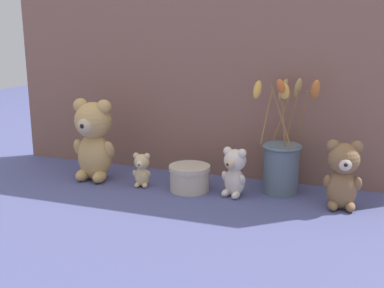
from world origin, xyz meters
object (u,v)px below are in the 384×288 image
at_px(teddy_bear_large, 94,138).
at_px(teddy_bear_tiny, 142,169).
at_px(decorative_tin_tall, 189,177).
at_px(teddy_bear_small, 234,171).
at_px(teddy_bear_medium, 343,173).
at_px(flower_vase, 282,160).

xyz_separation_m(teddy_bear_large, teddy_bear_tiny, (0.16, -0.02, -0.08)).
bearing_deg(decorative_tin_tall, teddy_bear_small, -3.93).
relative_size(teddy_bear_medium, teddy_bear_small, 1.30).
xyz_separation_m(teddy_bear_small, teddy_bear_tiny, (-0.27, -0.01, -0.02)).
height_order(teddy_bear_small, flower_vase, flower_vase).
distance_m(flower_vase, decorative_tin_tall, 0.26).
xyz_separation_m(teddy_bear_large, teddy_bear_medium, (0.71, 0.00, -0.03)).
xyz_separation_m(teddy_bear_medium, decorative_tin_tall, (-0.41, 0.00, -0.06)).
bearing_deg(teddy_bear_medium, teddy_bear_small, -178.57).
distance_m(teddy_bear_medium, teddy_bear_small, 0.28).
relative_size(teddy_bear_small, teddy_bear_tiny, 1.36).
distance_m(teddy_bear_large, decorative_tin_tall, 0.31).
bearing_deg(teddy_bear_medium, decorative_tin_tall, 179.70).
bearing_deg(teddy_bear_large, teddy_bear_small, -0.67).
distance_m(teddy_bear_medium, teddy_bear_tiny, 0.55).
height_order(teddy_bear_medium, teddy_bear_small, teddy_bear_medium).
xyz_separation_m(flower_vase, decorative_tin_tall, (-0.25, -0.06, -0.06)).
bearing_deg(decorative_tin_tall, flower_vase, 14.42).
relative_size(teddy_bear_large, teddy_bear_medium, 1.38).
relative_size(teddy_bear_small, flower_vase, 0.42).
bearing_deg(teddy_bear_large, teddy_bear_medium, 0.15).
relative_size(teddy_bear_large, teddy_bear_tiny, 2.45).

